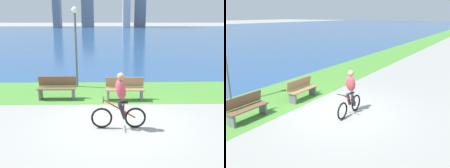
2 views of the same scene
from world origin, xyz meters
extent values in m
plane|color=gray|center=(0.00, 0.00, 0.00)|extent=(300.00, 300.00, 0.00)
cube|color=#478433|center=(0.00, 3.28, 0.00)|extent=(120.00, 3.34, 0.01)
cube|color=navy|center=(0.00, 46.21, 0.00)|extent=(300.00, 82.51, 0.00)
torus|color=black|center=(-0.55, -0.44, 0.31)|extent=(0.63, 0.06, 0.63)
torus|color=black|center=(0.44, -0.44, 0.31)|extent=(0.63, 0.06, 0.63)
cylinder|color=red|center=(-0.03, -0.44, 0.60)|extent=(0.96, 0.04, 0.60)
cylinder|color=red|center=(0.09, -0.44, 0.55)|extent=(0.04, 0.04, 0.46)
cube|color=black|center=(0.09, -0.44, 0.80)|extent=(0.24, 0.10, 0.05)
cylinder|color=black|center=(-0.50, -0.44, 0.88)|extent=(0.03, 0.52, 0.03)
ellipsoid|color=#BF3F4C|center=(0.00, -0.44, 1.18)|extent=(0.40, 0.36, 0.65)
sphere|color=#A57A59|center=(0.00, -0.44, 1.56)|extent=(0.22, 0.22, 0.22)
cylinder|color=#26262D|center=(0.04, -0.54, 0.56)|extent=(0.27, 0.11, 0.49)
cylinder|color=#26262D|center=(0.04, -0.34, 0.56)|extent=(0.27, 0.11, 0.49)
cube|color=olive|center=(0.30, 2.11, 0.45)|extent=(1.50, 0.45, 0.04)
cube|color=olive|center=(0.30, 2.30, 0.70)|extent=(1.50, 0.11, 0.40)
cube|color=#595960|center=(0.95, 2.11, 0.23)|extent=(0.08, 0.37, 0.45)
cube|color=#595960|center=(-0.35, 2.11, 0.23)|extent=(0.08, 0.37, 0.45)
cube|color=brown|center=(-2.39, 2.30, 0.45)|extent=(1.50, 0.45, 0.04)
cube|color=brown|center=(-2.39, 2.49, 0.70)|extent=(1.50, 0.11, 0.40)
cube|color=#595960|center=(-1.74, 2.30, 0.23)|extent=(0.08, 0.37, 0.45)
cube|color=#595960|center=(-3.04, 2.30, 0.23)|extent=(0.08, 0.37, 0.45)
cylinder|color=#595960|center=(-1.80, 4.17, 1.69)|extent=(0.10, 0.10, 3.38)
sphere|color=white|center=(-1.80, 4.17, 3.48)|extent=(0.28, 0.28, 0.28)
cube|color=slate|center=(-16.34, 75.93, 5.96)|extent=(2.25, 3.90, 11.93)
cube|color=slate|center=(-6.97, 80.74, 4.99)|extent=(4.09, 2.06, 9.98)
cube|color=#B7B7BC|center=(10.47, 79.80, 8.16)|extent=(3.62, 3.27, 16.33)
camera|label=1|loc=(-0.37, -7.29, 3.17)|focal=40.24mm
camera|label=2|loc=(-7.14, -4.48, 3.55)|focal=38.14mm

